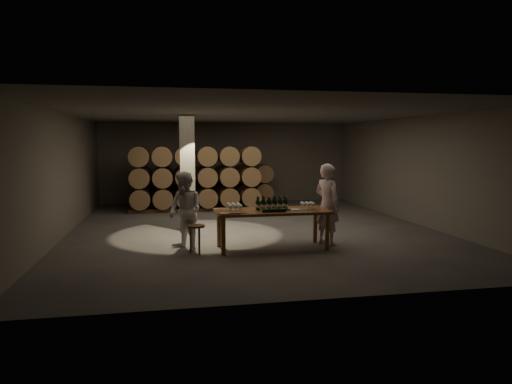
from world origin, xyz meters
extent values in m
plane|color=#4A4745|center=(0.00, 0.00, 0.00)|extent=(12.00, 12.00, 0.00)
plane|color=#605E59|center=(0.00, 0.00, 3.20)|extent=(12.00, 12.00, 0.00)
plane|color=slate|center=(0.00, 6.00, 1.60)|extent=(10.00, 0.00, 10.00)
plane|color=slate|center=(0.00, -6.00, 1.60)|extent=(10.00, 0.00, 10.00)
plane|color=slate|center=(-5.00, 0.00, 1.60)|extent=(0.00, 12.00, 12.00)
plane|color=slate|center=(5.00, 0.00, 1.60)|extent=(0.00, 12.00, 12.00)
cube|color=#676259|center=(-1.80, 0.20, 1.60)|extent=(0.40, 0.40, 3.20)
cylinder|color=brown|center=(-1.18, -2.93, 0.42)|extent=(0.10, 0.10, 0.84)
cylinder|color=brown|center=(1.18, -2.93, 0.42)|extent=(0.10, 0.10, 0.84)
cylinder|color=brown|center=(-1.18, -2.07, 0.42)|extent=(0.10, 0.10, 0.84)
cylinder|color=brown|center=(1.18, -2.07, 0.42)|extent=(0.10, 0.10, 0.84)
cube|color=brown|center=(0.00, -2.50, 0.87)|extent=(2.60, 1.10, 0.06)
cube|color=#53381C|center=(-0.96, 4.90, 0.06)|extent=(5.48, 0.10, 0.12)
cube|color=#53381C|center=(-0.96, 5.50, 0.06)|extent=(5.48, 0.10, 0.12)
cylinder|color=#936642|center=(-3.30, 5.20, 0.47)|extent=(0.70, 0.95, 0.70)
cylinder|color=black|center=(-3.30, 4.94, 0.47)|extent=(0.73, 0.04, 0.73)
cylinder|color=black|center=(-3.30, 5.46, 0.47)|extent=(0.73, 0.04, 0.73)
cylinder|color=#936642|center=(-2.52, 5.20, 0.47)|extent=(0.70, 0.95, 0.70)
cylinder|color=black|center=(-2.52, 4.94, 0.47)|extent=(0.73, 0.04, 0.73)
cylinder|color=black|center=(-2.52, 5.46, 0.47)|extent=(0.73, 0.04, 0.73)
cylinder|color=#936642|center=(-1.74, 5.20, 0.47)|extent=(0.70, 0.95, 0.70)
cylinder|color=black|center=(-1.74, 4.94, 0.47)|extent=(0.73, 0.04, 0.73)
cylinder|color=black|center=(-1.74, 5.46, 0.47)|extent=(0.73, 0.04, 0.73)
cylinder|color=#936642|center=(-0.96, 5.20, 0.47)|extent=(0.70, 0.95, 0.70)
cylinder|color=black|center=(-0.96, 4.94, 0.47)|extent=(0.73, 0.04, 0.73)
cylinder|color=black|center=(-0.96, 5.46, 0.47)|extent=(0.73, 0.04, 0.73)
cylinder|color=#936642|center=(-0.18, 5.20, 0.47)|extent=(0.70, 0.95, 0.70)
cylinder|color=black|center=(-0.18, 4.94, 0.47)|extent=(0.73, 0.04, 0.73)
cylinder|color=black|center=(-0.18, 5.46, 0.47)|extent=(0.73, 0.04, 0.73)
cylinder|color=#936642|center=(0.60, 5.20, 0.47)|extent=(0.70, 0.95, 0.70)
cylinder|color=black|center=(0.60, 4.94, 0.47)|extent=(0.73, 0.04, 0.73)
cylinder|color=black|center=(0.60, 5.46, 0.47)|extent=(0.73, 0.04, 0.73)
cylinder|color=#936642|center=(1.38, 5.20, 0.47)|extent=(0.70, 0.95, 0.70)
cylinder|color=black|center=(1.38, 4.94, 0.47)|extent=(0.73, 0.04, 0.73)
cylinder|color=black|center=(1.38, 5.46, 0.47)|extent=(0.73, 0.04, 0.73)
cylinder|color=#936642|center=(-3.30, 5.20, 1.21)|extent=(0.70, 0.95, 0.70)
cylinder|color=black|center=(-3.30, 4.94, 1.21)|extent=(0.73, 0.04, 0.73)
cylinder|color=black|center=(-3.30, 5.46, 1.21)|extent=(0.73, 0.04, 0.73)
cylinder|color=#936642|center=(-2.52, 5.20, 1.21)|extent=(0.70, 0.95, 0.70)
cylinder|color=black|center=(-2.52, 4.94, 1.21)|extent=(0.73, 0.04, 0.73)
cylinder|color=black|center=(-2.52, 5.46, 1.21)|extent=(0.73, 0.04, 0.73)
cylinder|color=#936642|center=(-1.74, 5.20, 1.21)|extent=(0.70, 0.95, 0.70)
cylinder|color=black|center=(-1.74, 4.94, 1.21)|extent=(0.73, 0.04, 0.73)
cylinder|color=black|center=(-1.74, 5.46, 1.21)|extent=(0.73, 0.04, 0.73)
cylinder|color=#936642|center=(-0.96, 5.20, 1.21)|extent=(0.70, 0.95, 0.70)
cylinder|color=black|center=(-0.96, 4.94, 1.21)|extent=(0.73, 0.04, 0.73)
cylinder|color=black|center=(-0.96, 5.46, 1.21)|extent=(0.73, 0.04, 0.73)
cylinder|color=#936642|center=(-0.18, 5.20, 1.21)|extent=(0.70, 0.95, 0.70)
cylinder|color=black|center=(-0.18, 4.94, 1.21)|extent=(0.73, 0.04, 0.73)
cylinder|color=black|center=(-0.18, 5.46, 1.21)|extent=(0.73, 0.04, 0.73)
cylinder|color=#936642|center=(0.60, 5.20, 1.21)|extent=(0.70, 0.95, 0.70)
cylinder|color=black|center=(0.60, 4.94, 1.21)|extent=(0.73, 0.04, 0.73)
cylinder|color=black|center=(0.60, 5.46, 1.21)|extent=(0.73, 0.04, 0.73)
cylinder|color=#936642|center=(1.38, 5.20, 1.21)|extent=(0.70, 0.95, 0.70)
cylinder|color=black|center=(1.38, 4.94, 1.21)|extent=(0.73, 0.04, 0.73)
cylinder|color=black|center=(1.38, 5.46, 1.21)|extent=(0.73, 0.04, 0.73)
cube|color=#53381C|center=(-1.35, 3.50, 0.06)|extent=(4.70, 0.10, 0.12)
cube|color=#53381C|center=(-1.35, 4.10, 0.06)|extent=(4.70, 0.10, 0.12)
cylinder|color=#936642|center=(-3.30, 3.80, 0.47)|extent=(0.70, 0.95, 0.70)
cylinder|color=black|center=(-3.30, 3.54, 0.47)|extent=(0.73, 0.04, 0.73)
cylinder|color=black|center=(-3.30, 4.06, 0.47)|extent=(0.73, 0.04, 0.73)
cylinder|color=#936642|center=(-2.52, 3.80, 0.47)|extent=(0.70, 0.95, 0.70)
cylinder|color=black|center=(-2.52, 3.54, 0.47)|extent=(0.73, 0.04, 0.73)
cylinder|color=black|center=(-2.52, 4.06, 0.47)|extent=(0.73, 0.04, 0.73)
cylinder|color=#936642|center=(-1.74, 3.80, 0.47)|extent=(0.70, 0.95, 0.70)
cylinder|color=black|center=(-1.74, 3.54, 0.47)|extent=(0.73, 0.04, 0.73)
cylinder|color=black|center=(-1.74, 4.06, 0.47)|extent=(0.73, 0.04, 0.73)
cylinder|color=#936642|center=(-0.96, 3.80, 0.47)|extent=(0.70, 0.95, 0.70)
cylinder|color=black|center=(-0.96, 3.54, 0.47)|extent=(0.73, 0.04, 0.73)
cylinder|color=black|center=(-0.96, 4.06, 0.47)|extent=(0.73, 0.04, 0.73)
cylinder|color=#936642|center=(-0.18, 3.80, 0.47)|extent=(0.70, 0.95, 0.70)
cylinder|color=black|center=(-0.18, 3.54, 0.47)|extent=(0.73, 0.04, 0.73)
cylinder|color=black|center=(-0.18, 4.06, 0.47)|extent=(0.73, 0.04, 0.73)
cylinder|color=#936642|center=(0.60, 3.80, 0.47)|extent=(0.70, 0.95, 0.70)
cylinder|color=black|center=(0.60, 3.54, 0.47)|extent=(0.73, 0.04, 0.73)
cylinder|color=black|center=(0.60, 4.06, 0.47)|extent=(0.73, 0.04, 0.73)
cylinder|color=#936642|center=(-3.30, 3.80, 1.21)|extent=(0.70, 0.95, 0.70)
cylinder|color=black|center=(-3.30, 3.54, 1.21)|extent=(0.73, 0.04, 0.73)
cylinder|color=black|center=(-3.30, 4.06, 1.21)|extent=(0.73, 0.04, 0.73)
cylinder|color=#936642|center=(-2.52, 3.80, 1.21)|extent=(0.70, 0.95, 0.70)
cylinder|color=black|center=(-2.52, 3.54, 1.21)|extent=(0.73, 0.04, 0.73)
cylinder|color=black|center=(-2.52, 4.06, 1.21)|extent=(0.73, 0.04, 0.73)
cylinder|color=#936642|center=(-1.74, 3.80, 1.21)|extent=(0.70, 0.95, 0.70)
cylinder|color=black|center=(-1.74, 3.54, 1.21)|extent=(0.73, 0.04, 0.73)
cylinder|color=black|center=(-1.74, 4.06, 1.21)|extent=(0.73, 0.04, 0.73)
cylinder|color=#936642|center=(-0.96, 3.80, 1.21)|extent=(0.70, 0.95, 0.70)
cylinder|color=black|center=(-0.96, 3.54, 1.21)|extent=(0.73, 0.04, 0.73)
cylinder|color=black|center=(-0.96, 4.06, 1.21)|extent=(0.73, 0.04, 0.73)
cylinder|color=#936642|center=(-0.18, 3.80, 1.21)|extent=(0.70, 0.95, 0.70)
cylinder|color=black|center=(-0.18, 3.54, 1.21)|extent=(0.73, 0.04, 0.73)
cylinder|color=black|center=(-0.18, 4.06, 1.21)|extent=(0.73, 0.04, 0.73)
cylinder|color=#936642|center=(0.60, 3.80, 1.21)|extent=(0.70, 0.95, 0.70)
cylinder|color=black|center=(0.60, 3.54, 1.21)|extent=(0.73, 0.04, 0.73)
cylinder|color=black|center=(0.60, 4.06, 1.21)|extent=(0.73, 0.04, 0.73)
cylinder|color=#936642|center=(-3.30, 3.80, 1.95)|extent=(0.70, 0.95, 0.70)
cylinder|color=black|center=(-3.30, 3.54, 1.95)|extent=(0.73, 0.04, 0.73)
cylinder|color=black|center=(-3.30, 4.06, 1.95)|extent=(0.73, 0.04, 0.73)
cylinder|color=#936642|center=(-2.52, 3.80, 1.95)|extent=(0.70, 0.95, 0.70)
cylinder|color=black|center=(-2.52, 3.54, 1.95)|extent=(0.73, 0.04, 0.73)
cylinder|color=black|center=(-2.52, 4.06, 1.95)|extent=(0.73, 0.04, 0.73)
cylinder|color=#936642|center=(-1.74, 3.80, 1.95)|extent=(0.70, 0.95, 0.70)
cylinder|color=black|center=(-1.74, 3.54, 1.95)|extent=(0.73, 0.04, 0.73)
cylinder|color=black|center=(-1.74, 4.06, 1.95)|extent=(0.73, 0.04, 0.73)
cylinder|color=#936642|center=(-0.96, 3.80, 1.95)|extent=(0.70, 0.95, 0.70)
cylinder|color=black|center=(-0.96, 3.54, 1.95)|extent=(0.73, 0.04, 0.73)
cylinder|color=black|center=(-0.96, 4.06, 1.95)|extent=(0.73, 0.04, 0.73)
cylinder|color=#936642|center=(-0.18, 3.80, 1.95)|extent=(0.70, 0.95, 0.70)
cylinder|color=black|center=(-0.18, 3.54, 1.95)|extent=(0.73, 0.04, 0.73)
cylinder|color=black|center=(-0.18, 4.06, 1.95)|extent=(0.73, 0.04, 0.73)
cylinder|color=#936642|center=(0.60, 3.80, 1.95)|extent=(0.70, 0.95, 0.70)
cylinder|color=black|center=(0.60, 3.54, 1.95)|extent=(0.73, 0.04, 0.73)
cylinder|color=black|center=(0.60, 4.06, 1.95)|extent=(0.73, 0.04, 0.73)
cylinder|color=black|center=(-0.32, -2.53, 1.01)|extent=(0.08, 0.08, 0.21)
cylinder|color=silver|center=(-0.32, -2.53, 1.00)|extent=(0.08, 0.08, 0.07)
cylinder|color=black|center=(-0.32, -2.53, 1.16)|extent=(0.03, 0.03, 0.09)
cylinder|color=yellow|center=(-0.32, -2.53, 1.21)|extent=(0.03, 0.03, 0.02)
cylinder|color=black|center=(-0.32, -2.38, 1.01)|extent=(0.08, 0.08, 0.21)
cylinder|color=silver|center=(-0.32, -2.38, 1.00)|extent=(0.08, 0.08, 0.07)
cylinder|color=black|center=(-0.32, -2.38, 1.16)|extent=(0.03, 0.03, 0.09)
cylinder|color=maroon|center=(-0.32, -2.38, 1.21)|extent=(0.03, 0.03, 0.02)
cylinder|color=black|center=(-0.19, -2.53, 1.01)|extent=(0.08, 0.08, 0.21)
cylinder|color=silver|center=(-0.19, -2.53, 1.00)|extent=(0.08, 0.08, 0.07)
cylinder|color=black|center=(-0.19, -2.53, 1.16)|extent=(0.03, 0.03, 0.09)
cylinder|color=maroon|center=(-0.19, -2.53, 1.21)|extent=(0.03, 0.03, 0.02)
cylinder|color=black|center=(-0.19, -2.38, 1.01)|extent=(0.08, 0.08, 0.21)
cylinder|color=silver|center=(-0.19, -2.38, 1.00)|extent=(0.08, 0.08, 0.07)
cylinder|color=black|center=(-0.19, -2.38, 1.16)|extent=(0.03, 0.03, 0.09)
cylinder|color=yellow|center=(-0.19, -2.38, 1.21)|extent=(0.03, 0.03, 0.02)
cylinder|color=black|center=(-0.06, -2.53, 1.01)|extent=(0.08, 0.08, 0.21)
cylinder|color=silver|center=(-0.06, -2.53, 1.00)|extent=(0.08, 0.08, 0.07)
cylinder|color=black|center=(-0.06, -2.53, 1.16)|extent=(0.03, 0.03, 0.09)
cylinder|color=yellow|center=(-0.06, -2.53, 1.21)|extent=(0.03, 0.03, 0.02)
cylinder|color=black|center=(-0.06, -2.38, 1.01)|extent=(0.08, 0.08, 0.21)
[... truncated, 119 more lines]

